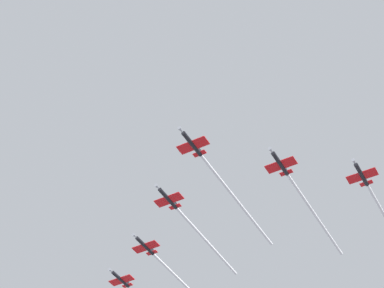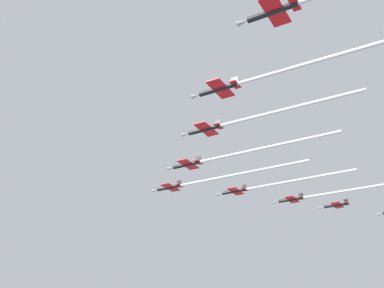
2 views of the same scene
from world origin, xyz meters
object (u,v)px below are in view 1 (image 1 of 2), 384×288
Objects in this scene: jet_starboard_inner at (190,223)px; jet_port_outer at (375,199)px; jet_lead at (220,179)px; jet_starboard_outer at (168,268)px; jet_port_trail at (120,279)px; jet_port_inner at (301,194)px.

jet_starboard_inner is 52.69m from jet_port_outer.
jet_lead is 1.18× the size of jet_port_outer.
jet_starboard_outer is 16.99m from jet_port_trail.
jet_starboard_inner is at bearing 136.35° from jet_starboard_outer.
jet_port_trail is at bearing -23.40° from jet_starboard_inner.
jet_port_trail reaches higher than jet_lead.
jet_lead is 58.20m from jet_port_trail.
jet_port_outer is at bearing 179.66° from jet_port_trail.
jet_port_trail is (-12.07, -34.82, -0.02)m from jet_starboard_inner.
jet_lead is at bearing 138.43° from jet_starboard_outer.
jet_port_outer is 4.09× the size of jet_port_trail.
jet_port_inner is (-16.48, 15.73, -0.96)m from jet_lead.
jet_port_trail is at bearing -0.34° from jet_port_outer.
jet_port_trail is at bearing 5.05° from jet_starboard_outer.
jet_starboard_inner reaches higher than jet_port_trail.
jet_lead is 22.80m from jet_port_inner.
jet_starboard_outer is at bearing -1.70° from jet_port_outer.
jet_port_inner is 52.85m from jet_starboard_outer.
jet_port_inner is at bearing 168.92° from jet_port_trail.
jet_starboard_outer is (3.05, -67.61, 0.66)m from jet_port_outer.
jet_lead is 1.08× the size of jet_starboard_outer.
jet_port_trail is at bearing -29.33° from jet_lead.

